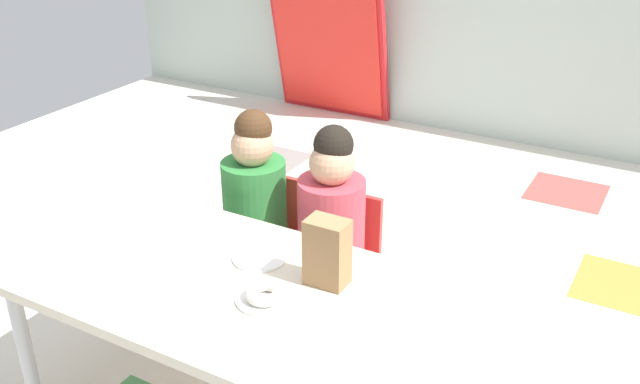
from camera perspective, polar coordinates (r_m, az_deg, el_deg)
The scene contains 9 objects.
ground_plane at distance 3.03m, azimuth 3.80°, elevation -11.36°, with size 6.62×4.98×0.02m.
craft_table at distance 2.21m, azimuth -3.56°, elevation -9.39°, with size 1.77×0.77×0.60m.
seated_child_near_camera at distance 2.88m, azimuth -5.21°, elevation -0.37°, with size 0.32×0.31×0.92m.
seated_child_middle_seat at distance 2.71m, azimuth 1.01°, elevation -1.99°, with size 0.32×0.31×0.92m.
folded_activity_table at distance 5.27m, azimuth 0.71°, elevation 11.73°, with size 0.90×0.29×1.09m.
paper_bag_brown at distance 2.18m, azimuth 0.59°, elevation -4.88°, with size 0.13×0.09×0.22m, color #9E754C.
paper_plate_near_edge at distance 2.16m, azimuth -4.43°, elevation -8.63°, with size 0.18×0.18×0.01m, color white.
paper_plate_center_table at distance 2.37m, azimuth -4.89°, elevation -5.33°, with size 0.18×0.18×0.01m, color white.
donut_powdered_on_plate at distance 2.15m, azimuth -4.45°, elevation -8.12°, with size 0.12×0.12×0.04m, color white.
Camera 1 is at (1.02, -2.19, 1.82)m, focal length 39.69 mm.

